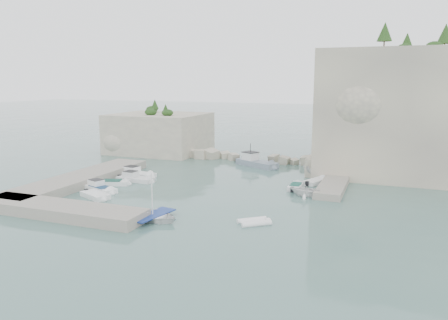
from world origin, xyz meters
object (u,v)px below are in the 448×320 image
(motorboat_c, at_px, (112,185))
(motorboat_e, at_px, (95,198))
(work_boat, at_px, (257,166))
(motorboat_a, at_px, (137,176))
(motorboat_d, at_px, (100,191))
(inflatable_dinghy, at_px, (254,224))
(tender_east_a, at_px, (305,196))
(tender_east_c, at_px, (316,183))
(motorboat_b, at_px, (136,181))
(tender_east_b, at_px, (296,189))
(tender_east_d, at_px, (320,178))
(rowboat, at_px, (153,220))

(motorboat_c, relative_size, motorboat_e, 1.10)
(motorboat_c, bearing_deg, work_boat, 32.63)
(motorboat_a, bearing_deg, motorboat_d, -76.79)
(inflatable_dinghy, bearing_deg, motorboat_a, 107.90)
(motorboat_e, height_order, tender_east_a, tender_east_a)
(work_boat, bearing_deg, motorboat_d, -94.17)
(motorboat_a, distance_m, work_boat, 18.46)
(motorboat_d, relative_size, tender_east_a, 1.58)
(motorboat_e, bearing_deg, tender_east_c, 59.89)
(tender_east_c, bearing_deg, motorboat_c, 135.24)
(motorboat_c, height_order, work_boat, work_boat)
(motorboat_b, height_order, tender_east_b, motorboat_b)
(inflatable_dinghy, bearing_deg, motorboat_b, 111.68)
(work_boat, bearing_deg, motorboat_a, -109.68)
(motorboat_c, distance_m, tender_east_d, 27.42)
(motorboat_e, bearing_deg, motorboat_c, 132.08)
(motorboat_e, distance_m, tender_east_d, 29.24)
(tender_east_a, bearing_deg, motorboat_e, 115.39)
(motorboat_e, xyz_separation_m, tender_east_c, (22.07, 15.93, 0.00))
(tender_east_a, bearing_deg, work_boat, 37.24)
(inflatable_dinghy, distance_m, tender_east_b, 14.47)
(motorboat_d, xyz_separation_m, inflatable_dinghy, (20.72, -4.92, 0.00))
(motorboat_d, bearing_deg, tender_east_a, 36.19)
(motorboat_d, distance_m, motorboat_e, 2.97)
(rowboat, bearing_deg, motorboat_e, 75.97)
(motorboat_a, height_order, motorboat_b, same)
(tender_east_b, bearing_deg, motorboat_a, 92.56)
(tender_east_a, distance_m, tender_east_d, 10.04)
(motorboat_c, distance_m, tender_east_b, 22.96)
(rowboat, bearing_deg, motorboat_d, 68.09)
(inflatable_dinghy, bearing_deg, motorboat_d, 127.38)
(motorboat_a, distance_m, motorboat_d, 8.76)
(tender_east_d, distance_m, work_boat, 11.41)
(motorboat_a, bearing_deg, inflatable_dinghy, -22.64)
(motorboat_a, relative_size, tender_east_c, 1.36)
(motorboat_a, height_order, tender_east_a, tender_east_a)
(tender_east_d, bearing_deg, tender_east_a, -167.84)
(tender_east_b, bearing_deg, work_boat, 36.23)
(tender_east_d, bearing_deg, motorboat_c, 132.22)
(motorboat_d, bearing_deg, tender_east_d, 55.83)
(inflatable_dinghy, distance_m, tender_east_c, 18.39)
(rowboat, xyz_separation_m, tender_east_c, (11.99, 20.51, 0.00))
(motorboat_e, relative_size, tender_east_d, 0.86)
(motorboat_a, xyz_separation_m, motorboat_c, (-0.07, -5.63, 0.00))
(motorboat_d, bearing_deg, tender_east_c, 49.97)
(work_boat, bearing_deg, rowboat, -66.04)
(motorboat_a, height_order, tender_east_d, tender_east_d)
(inflatable_dinghy, bearing_deg, work_boat, 67.10)
(motorboat_d, xyz_separation_m, tender_east_d, (23.35, 16.60, 0.00))
(rowboat, bearing_deg, motorboat_b, 48.35)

